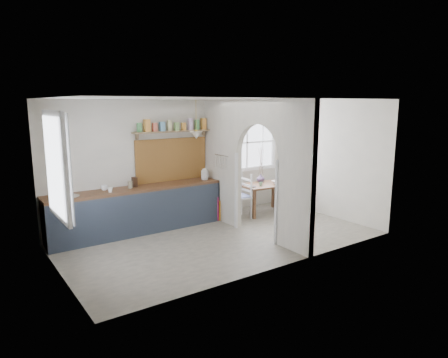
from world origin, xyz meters
TOP-DOWN VIEW (x-y plane):
  - floor at (0.00, 0.00)m, footprint 5.80×3.20m
  - ceiling at (0.00, 0.00)m, footprint 5.80×3.20m
  - walls at (0.00, 0.00)m, footprint 5.81×3.21m
  - partition at (0.70, 0.06)m, footprint 0.12×3.20m
  - kitchen_window at (-2.87, 0.00)m, footprint 0.10×1.16m
  - nook_window at (1.80, 1.56)m, footprint 1.76×0.10m
  - counter at (-1.13, 1.33)m, footprint 3.50×0.60m
  - sink at (-2.43, 1.30)m, footprint 0.40×0.40m
  - backsplash at (-0.20, 1.58)m, footprint 1.65×0.03m
  - shelf at (-0.21, 1.49)m, footprint 1.75×0.20m
  - pendant_lamp at (0.15, 1.15)m, footprint 0.26×0.26m
  - utensil_rail at (0.61, 0.90)m, footprint 0.02×0.50m
  - dining_table at (1.85, 0.95)m, footprint 1.16×0.83m
  - chair_left at (1.09, 0.95)m, footprint 0.51×0.51m
  - chair_right at (2.70, 1.01)m, footprint 0.53×0.53m
  - kettle at (0.41, 1.27)m, footprint 0.21×0.18m
  - mug_a at (-1.70, 1.19)m, footprint 0.11×0.11m
  - mug_b at (-1.73, 1.42)m, footprint 0.15×0.15m
  - knife_block at (-1.13, 1.41)m, footprint 0.09×0.13m
  - jar at (-1.25, 1.33)m, footprint 0.09×0.09m
  - towel_magenta at (0.58, 1.00)m, footprint 0.02×0.03m
  - towel_orange at (0.58, 0.92)m, footprint 0.02×0.03m
  - bowl at (2.15, 0.80)m, footprint 0.30×0.30m
  - table_cup at (1.65, 0.85)m, footprint 0.10×0.10m
  - plate at (1.43, 0.86)m, footprint 0.17×0.17m
  - vase at (1.93, 1.19)m, footprint 0.21×0.21m

SIDE VIEW (x-z plane):
  - floor at x=0.00m, z-range -0.01..0.01m
  - towel_orange at x=0.58m, z-range 0.03..0.47m
  - towel_magenta at x=0.58m, z-range 0.01..0.54m
  - dining_table at x=1.85m, z-range 0.00..0.68m
  - counter at x=-1.13m, z-range 0.01..0.91m
  - chair_right at x=2.70m, z-range 0.00..0.93m
  - chair_left at x=1.09m, z-range 0.00..1.01m
  - plate at x=1.43m, z-range 0.68..0.70m
  - bowl at x=2.15m, z-range 0.68..0.76m
  - table_cup at x=1.65m, z-range 0.68..0.77m
  - vase at x=1.93m, z-range 0.68..0.88m
  - sink at x=-2.43m, z-range 0.88..0.90m
  - mug_a at x=-1.70m, z-range 0.90..0.99m
  - mug_b at x=-1.73m, z-range 0.90..1.00m
  - jar at x=-1.25m, z-range 0.90..1.04m
  - knife_block at x=-1.13m, z-range 0.90..1.09m
  - kettle at x=0.41m, z-range 0.90..1.13m
  - walls at x=0.00m, z-range 0.00..2.60m
  - backsplash at x=-0.20m, z-range 0.90..1.80m
  - utensil_rail at x=0.61m, z-range 1.44..1.46m
  - partition at x=0.70m, z-range 0.15..2.75m
  - nook_window at x=1.80m, z-range 0.95..2.25m
  - kitchen_window at x=-2.87m, z-range 0.90..2.40m
  - pendant_lamp at x=0.15m, z-range 1.80..1.96m
  - shelf at x=-0.21m, z-range 1.91..2.12m
  - ceiling at x=0.00m, z-range 2.60..2.60m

